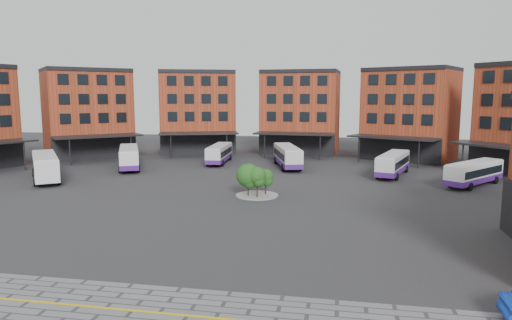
% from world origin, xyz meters
% --- Properties ---
extents(ground, '(160.00, 160.00, 0.00)m').
position_xyz_m(ground, '(0.00, 0.00, 0.00)').
color(ground, '#28282B').
rests_on(ground, ground).
extents(yellow_line, '(26.00, 0.15, 0.02)m').
position_xyz_m(yellow_line, '(2.00, -14.00, 0.03)').
color(yellow_line, gold).
rests_on(yellow_line, paving_zone).
extents(main_building, '(94.14, 42.48, 14.60)m').
position_xyz_m(main_building, '(-4.77, 38.25, 7.23)').
color(main_building, '#9B3822').
rests_on(main_building, ground).
extents(tree_island, '(4.40, 4.40, 3.44)m').
position_xyz_m(tree_island, '(1.79, 11.51, 1.93)').
color(tree_island, gray).
rests_on(tree_island, ground).
extents(bus_a, '(8.90, 10.55, 3.20)m').
position_xyz_m(bus_a, '(-24.88, 15.81, 1.90)').
color(bus_a, white).
rests_on(bus_a, ground).
extents(bus_b, '(6.98, 10.84, 3.05)m').
position_xyz_m(bus_b, '(-18.90, 25.97, 1.65)').
color(bus_b, silver).
rests_on(bus_b, ground).
extents(bus_c, '(2.96, 10.03, 2.79)m').
position_xyz_m(bus_c, '(-7.74, 33.42, 1.51)').
color(bus_c, silver).
rests_on(bus_c, ground).
extents(bus_d, '(5.45, 11.15, 3.07)m').
position_xyz_m(bus_d, '(2.93, 31.19, 1.66)').
color(bus_d, silver).
rests_on(bus_d, ground).
extents(bus_e, '(5.34, 10.54, 2.90)m').
position_xyz_m(bus_e, '(17.09, 26.93, 1.57)').
color(bus_e, silver).
rests_on(bus_e, ground).
extents(bus_f, '(8.10, 9.03, 2.78)m').
position_xyz_m(bus_f, '(25.51, 21.75, 1.51)').
color(bus_f, silver).
rests_on(bus_f, ground).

